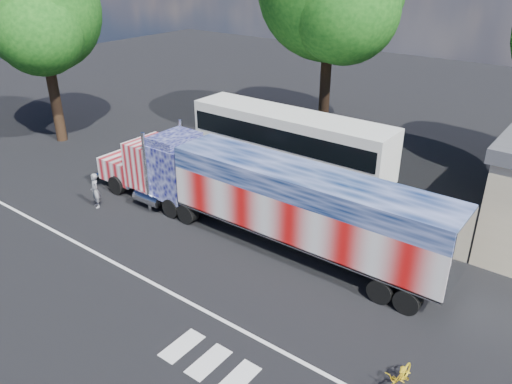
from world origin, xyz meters
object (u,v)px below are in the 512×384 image
Objects in this scene: semi_truck at (259,195)px; tree_w_a at (40,12)px; coach_bus at (290,142)px; bicycle at (399,379)px; woman at (95,191)px.

tree_w_a is at bearing 173.47° from semi_truck.
coach_bus is 16.66m from bicycle.
tree_w_a reaches higher than coach_bus.
coach_bus reaches higher than woman.
tree_w_a is (-18.70, 2.14, 6.33)m from semi_truck.
semi_truck is 1.56× the size of coach_bus.
coach_bus is 7.29× the size of bicycle.
bicycle is (17.15, -2.00, -0.47)m from woman.
semi_truck is 7.69m from coach_bus.
semi_truck reaches higher than coach_bus.
woman is (-5.39, -9.70, -0.96)m from coach_bus.
tree_w_a is at bearing 175.60° from woman.
semi_truck reaches higher than woman.
woman is at bearing -25.01° from tree_w_a.
tree_w_a reaches higher than woman.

